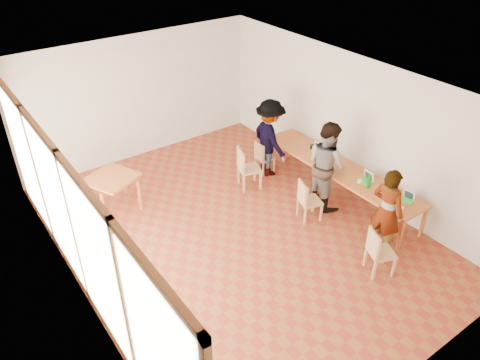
% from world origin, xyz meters
% --- Properties ---
extents(ground, '(8.00, 8.00, 0.00)m').
position_xyz_m(ground, '(0.00, 0.00, 0.00)').
color(ground, brown).
rests_on(ground, ground).
extents(wall_back, '(6.00, 0.10, 3.00)m').
position_xyz_m(wall_back, '(0.00, 4.00, 1.50)').
color(wall_back, beige).
rests_on(wall_back, ground).
extents(wall_front, '(6.00, 0.10, 3.00)m').
position_xyz_m(wall_front, '(0.00, -4.00, 1.50)').
color(wall_front, beige).
rests_on(wall_front, ground).
extents(wall_right, '(0.10, 8.00, 3.00)m').
position_xyz_m(wall_right, '(3.00, 0.00, 1.50)').
color(wall_right, beige).
rests_on(wall_right, ground).
extents(window_wall, '(0.10, 8.00, 3.00)m').
position_xyz_m(window_wall, '(-2.96, 0.00, 1.50)').
color(window_wall, white).
rests_on(window_wall, ground).
extents(ceiling, '(6.00, 8.00, 0.04)m').
position_xyz_m(ceiling, '(0.00, 0.00, 3.02)').
color(ceiling, white).
rests_on(ceiling, wall_back).
extents(communal_table, '(0.80, 4.00, 0.75)m').
position_xyz_m(communal_table, '(2.50, -0.27, 0.70)').
color(communal_table, '#CC652D').
rests_on(communal_table, ground).
extents(side_table, '(0.90, 0.90, 0.75)m').
position_xyz_m(side_table, '(-1.56, 2.18, 0.67)').
color(side_table, '#CC652D').
rests_on(side_table, ground).
extents(chair_near, '(0.55, 0.55, 0.48)m').
position_xyz_m(chair_near, '(1.34, -2.32, 0.55)').
color(chair_near, tan).
rests_on(chair_near, ground).
extents(chair_mid, '(0.51, 0.51, 0.47)m').
position_xyz_m(chair_mid, '(1.41, -0.46, 0.54)').
color(chair_mid, tan).
rests_on(chair_mid, ground).
extents(chair_far, '(0.58, 0.58, 0.52)m').
position_xyz_m(chair_far, '(1.12, 1.21, 0.60)').
color(chair_far, tan).
rests_on(chair_far, ground).
extents(chair_empty, '(0.38, 0.38, 0.42)m').
position_xyz_m(chair_empty, '(1.81, 1.49, 0.49)').
color(chair_empty, tan).
rests_on(chair_empty, ground).
extents(chair_spare, '(0.52, 0.52, 0.43)m').
position_xyz_m(chair_spare, '(-2.43, -0.23, 0.49)').
color(chair_spare, tan).
rests_on(chair_spare, ground).
extents(person_near, '(0.48, 0.67, 1.72)m').
position_xyz_m(person_near, '(1.94, -1.97, 0.86)').
color(person_near, gray).
rests_on(person_near, ground).
extents(person_mid, '(0.85, 1.02, 1.90)m').
position_xyz_m(person_mid, '(2.12, -0.25, 0.95)').
color(person_mid, gray).
rests_on(person_mid, ground).
extents(person_far, '(0.85, 1.27, 1.84)m').
position_xyz_m(person_far, '(1.95, 1.39, 0.92)').
color(person_far, gray).
rests_on(person_far, ground).
extents(laptop_near, '(0.24, 0.27, 0.21)m').
position_xyz_m(laptop_near, '(2.67, -1.87, 0.81)').
color(laptop_near, '#3AD83D').
rests_on(laptop_near, communal_table).
extents(laptop_mid, '(0.25, 0.29, 0.22)m').
position_xyz_m(laptop_mid, '(2.56, -0.97, 0.81)').
color(laptop_mid, '#3AD83D').
rests_on(laptop_mid, communal_table).
extents(laptop_far, '(0.26, 0.28, 0.20)m').
position_xyz_m(laptop_far, '(2.63, 0.53, 0.81)').
color(laptop_far, '#3AD83D').
rests_on(laptop_far, communal_table).
extents(yellow_mug, '(0.13, 0.13, 0.10)m').
position_xyz_m(yellow_mug, '(2.78, 0.60, 0.80)').
color(yellow_mug, '#DFA10C').
rests_on(yellow_mug, communal_table).
extents(green_bottle, '(0.07, 0.07, 0.28)m').
position_xyz_m(green_bottle, '(2.39, -1.14, 0.89)').
color(green_bottle, '#0F6317').
rests_on(green_bottle, communal_table).
extents(clear_glass, '(0.07, 0.07, 0.09)m').
position_xyz_m(clear_glass, '(2.28, -2.04, 0.80)').
color(clear_glass, silver).
rests_on(clear_glass, communal_table).
extents(condiment_cup, '(0.08, 0.08, 0.06)m').
position_xyz_m(condiment_cup, '(2.41, -0.92, 0.78)').
color(condiment_cup, white).
rests_on(condiment_cup, communal_table).
extents(pink_phone, '(0.05, 0.10, 0.01)m').
position_xyz_m(pink_phone, '(2.26, 0.26, 0.76)').
color(pink_phone, '#C02F7C').
rests_on(pink_phone, communal_table).
extents(black_pouch, '(0.16, 0.26, 0.09)m').
position_xyz_m(black_pouch, '(2.66, 0.59, 0.80)').
color(black_pouch, black).
rests_on(black_pouch, communal_table).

